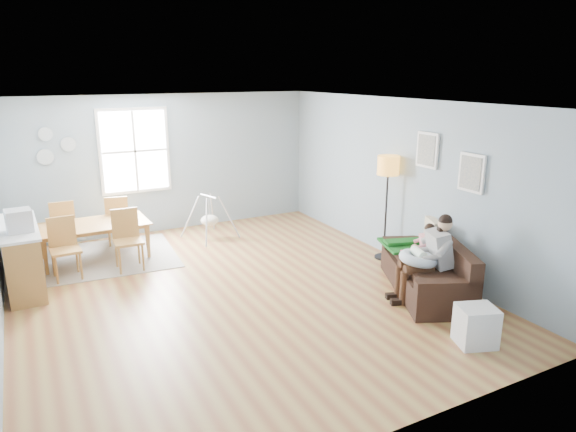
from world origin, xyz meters
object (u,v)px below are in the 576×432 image
chair_nw (63,223)px  father (429,255)px  chair_sw (64,244)px  floor_lamp (388,174)px  chair_se (127,235)px  chair_ne (117,217)px  baby_swing (210,219)px  toddler (422,244)px  sofa (429,273)px  monitor (18,221)px  storage_cube (475,326)px  dining_table (95,242)px  counter (23,256)px

chair_nw → father: bearing=-46.7°
father → chair_sw: bearing=143.3°
floor_lamp → chair_nw: bearing=148.8°
chair_se → chair_ne: chair_se is taller
chair_ne → baby_swing: chair_ne is taller
toddler → chair_se: bearing=142.7°
sofa → floor_lamp: bearing=78.2°
floor_lamp → chair_ne: floor_lamp is taller
chair_ne → monitor: (-1.58, -1.68, 0.58)m
monitor → baby_swing: bearing=21.4°
storage_cube → baby_swing: bearing=104.8°
sofa → dining_table: 5.51m
floor_lamp → counter: 5.79m
father → counter: size_ratio=0.72×
sofa → monitor: (-5.18, 2.61, 0.83)m
sofa → chair_ne: 5.61m
sofa → counter: (-5.20, 2.93, 0.20)m
storage_cube → dining_table: 6.18m
chair_sw → father: bearing=-36.7°
father → chair_nw: bearing=133.3°
sofa → floor_lamp: size_ratio=1.20×
chair_se → chair_nw: bearing=122.3°
chair_se → chair_ne: (0.08, 1.28, -0.03)m
storage_cube → floor_lamp: bearing=72.7°
toddler → baby_swing: bearing=118.6°
floor_lamp → storage_cube: size_ratio=3.35×
father → chair_se: bearing=137.0°
baby_swing → dining_table: bearing=-175.0°
chair_se → counter: bearing=-177.2°
storage_cube → baby_swing: size_ratio=0.51×
toddler → chair_nw: toddler is taller
toddler → chair_ne: size_ratio=0.83×
sofa → father: size_ratio=1.71×
counter → chair_se: bearing=2.8°
chair_nw → chair_ne: 0.92m
father → chair_se: size_ratio=1.27×
sofa → chair_se: 4.76m
father → storage_cube: bearing=-106.3°
toddler → counter: size_ratio=0.45×
floor_lamp → chair_se: floor_lamp is taller
dining_table → baby_swing: baby_swing is taller
sofa → baby_swing: 4.34m
chair_nw → baby_swing: (2.54, -0.48, -0.16)m
dining_table → chair_sw: (-0.52, -0.61, 0.23)m
sofa → storage_cube: size_ratio=4.01×
toddler → baby_swing: size_ratio=0.74×
storage_cube → chair_sw: (-4.03, 4.47, 0.31)m
father → chair_nw: size_ratio=1.32×
sofa → toddler: size_ratio=2.73×
toddler → chair_sw: (-4.63, 2.87, -0.12)m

